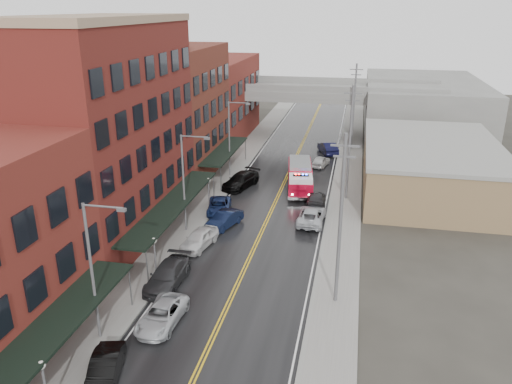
{
  "coord_description": "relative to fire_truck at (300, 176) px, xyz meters",
  "views": [
    {
      "loc": [
        7.83,
        -15.21,
        19.28
      ],
      "look_at": [
        -0.98,
        27.4,
        3.0
      ],
      "focal_mm": 35.0,
      "sensor_mm": 36.0,
      "label": 1
    }
  ],
  "objects": [
    {
      "name": "tan_building",
      "position": [
        13.97,
        3.14,
        0.89
      ],
      "size": [
        14.0,
        22.0,
        5.0
      ],
      "primitive_type": "cube",
      "color": "olive",
      "rests_on": "ground"
    },
    {
      "name": "awning_1",
      "position": [
        -9.53,
        -13.86,
        1.38
      ],
      "size": [
        2.6,
        18.0,
        3.09
      ],
      "color": "black",
      "rests_on": "ground"
    },
    {
      "name": "parked_car_left_5",
      "position": [
        -5.63,
        -11.29,
        -0.88
      ],
      "size": [
        2.93,
        4.7,
        1.46
      ],
      "primitive_type": "imported",
      "rotation": [
        0.0,
        0.0,
        -0.34
      ],
      "color": "black",
      "rests_on": "ground"
    },
    {
      "name": "curb_left",
      "position": [
        -7.68,
        -6.86,
        -1.53
      ],
      "size": [
        0.3,
        160.0,
        0.15
      ],
      "primitive_type": "cube",
      "color": "gray",
      "rests_on": "ground"
    },
    {
      "name": "globe_lamp_0",
      "position": [
        -8.43,
        -34.86,
        0.71
      ],
      "size": [
        0.44,
        0.44,
        3.12
      ],
      "color": "#59595B",
      "rests_on": "ground"
    },
    {
      "name": "parked_car_right_3",
      "position": [
        2.03,
        15.34,
        -0.78
      ],
      "size": [
        3.36,
        5.35,
        1.66
      ],
      "primitive_type": "imported",
      "rotation": [
        0.0,
        0.0,
        3.49
      ],
      "color": "black",
      "rests_on": "ground"
    },
    {
      "name": "brick_building_b",
      "position": [
        -15.33,
        -13.86,
        7.39
      ],
      "size": [
        9.0,
        20.0,
        18.0
      ],
      "primitive_type": "cube",
      "color": "#5B1D18",
      "rests_on": "ground"
    },
    {
      "name": "parked_car_right_2",
      "position": [
        1.57,
        9.3,
        -0.94
      ],
      "size": [
        2.43,
        4.18,
        1.34
      ],
      "primitive_type": "imported",
      "rotation": [
        0.0,
        0.0,
        2.91
      ],
      "color": "#BEBEBE",
      "rests_on": "ground"
    },
    {
      "name": "utility_pole_0",
      "position": [
        5.17,
        -21.86,
        4.7
      ],
      "size": [
        1.8,
        0.24,
        12.0
      ],
      "color": "#59595B",
      "rests_on": "ground"
    },
    {
      "name": "road",
      "position": [
        -2.03,
        -6.86,
        -1.6
      ],
      "size": [
        11.0,
        160.0,
        0.02
      ],
      "primitive_type": "cube",
      "color": "black",
      "rests_on": "ground"
    },
    {
      "name": "parked_car_right_1",
      "position": [
        2.21,
        -4.33,
        -0.91
      ],
      "size": [
        2.18,
        4.91,
        1.4
      ],
      "primitive_type": "imported",
      "rotation": [
        0.0,
        0.0,
        3.19
      ],
      "color": "black",
      "rests_on": "ground"
    },
    {
      "name": "curb_right",
      "position": [
        3.62,
        -6.86,
        -1.53
      ],
      "size": [
        0.3,
        160.0,
        0.15
      ],
      "primitive_type": "cube",
      "color": "gray",
      "rests_on": "ground"
    },
    {
      "name": "fire_truck",
      "position": [
        0.0,
        0.0,
        0.0
      ],
      "size": [
        4.18,
        8.42,
        2.97
      ],
      "rotation": [
        0.0,
        0.0,
        0.15
      ],
      "color": "#A7071F",
      "rests_on": "ground"
    },
    {
      "name": "parked_car_left_4",
      "position": [
        -6.66,
        -15.66,
        -0.84
      ],
      "size": [
        2.68,
        4.78,
        1.54
      ],
      "primitive_type": "imported",
      "rotation": [
        0.0,
        0.0,
        -0.2
      ],
      "color": "silver",
      "rests_on": "ground"
    },
    {
      "name": "sidewalk_left",
      "position": [
        -9.33,
        -6.86,
        -1.53
      ],
      "size": [
        3.0,
        160.0,
        0.15
      ],
      "primitive_type": "cube",
      "color": "slate",
      "rests_on": "ground"
    },
    {
      "name": "awning_0",
      "position": [
        -9.52,
        -32.86,
        1.38
      ],
      "size": [
        2.6,
        16.0,
        3.09
      ],
      "color": "black",
      "rests_on": "ground"
    },
    {
      "name": "globe_lamp_1",
      "position": [
        -8.43,
        -20.86,
        0.71
      ],
      "size": [
        0.44,
        0.44,
        3.12
      ],
      "color": "#59595B",
      "rests_on": "ground"
    },
    {
      "name": "street_lamp_1",
      "position": [
        -8.58,
        -12.86,
        3.58
      ],
      "size": [
        2.64,
        0.22,
        9.0
      ],
      "color": "#59595B",
      "rests_on": "ground"
    },
    {
      "name": "overpass",
      "position": [
        -2.03,
        25.14,
        4.38
      ],
      "size": [
        40.0,
        10.0,
        7.5
      ],
      "color": "slate",
      "rests_on": "ground"
    },
    {
      "name": "parked_car_right_0",
      "position": [
        2.17,
        -8.66,
        -0.89
      ],
      "size": [
        2.54,
        5.25,
        1.44
      ],
      "primitive_type": "imported",
      "rotation": [
        0.0,
        0.0,
        3.11
      ],
      "color": "#B4B7BD",
      "rests_on": "ground"
    },
    {
      "name": "street_lamp_2",
      "position": [
        -8.58,
        3.14,
        3.58
      ],
      "size": [
        2.64,
        0.22,
        9.0
      ],
      "color": "#59595B",
      "rests_on": "ground"
    },
    {
      "name": "utility_pole_2",
      "position": [
        5.17,
        18.14,
        4.7
      ],
      "size": [
        1.8,
        0.24,
        12.0
      ],
      "color": "#59595B",
      "rests_on": "ground"
    },
    {
      "name": "awning_2",
      "position": [
        -9.52,
        3.64,
        1.38
      ],
      "size": [
        2.6,
        13.0,
        3.09
      ],
      "color": "black",
      "rests_on": "ground"
    },
    {
      "name": "brick_building_far",
      "position": [
        -15.33,
        21.14,
        4.39
      ],
      "size": [
        9.0,
        20.0,
        12.0
      ],
      "primitive_type": "cube",
      "color": "maroon",
      "rests_on": "ground"
    },
    {
      "name": "parked_car_left_1",
      "position": [
        -6.74,
        -32.16,
        -0.9
      ],
      "size": [
        2.5,
        4.52,
        1.41
      ],
      "primitive_type": "imported",
      "rotation": [
        0.0,
        0.0,
        0.25
      ],
      "color": "black",
      "rests_on": "ground"
    },
    {
      "name": "utility_pole_1",
      "position": [
        5.17,
        -1.86,
        4.7
      ],
      "size": [
        1.8,
        0.24,
        12.0
      ],
      "color": "#59595B",
      "rests_on": "ground"
    },
    {
      "name": "parked_car_left_7",
      "position": [
        -6.63,
        -0.44,
        -0.79
      ],
      "size": [
        3.95,
        6.05,
        1.63
      ],
      "primitive_type": "imported",
      "rotation": [
        0.0,
        0.0,
        -0.32
      ],
      "color": "black",
      "rests_on": "ground"
    },
    {
      "name": "parked_car_left_6",
      "position": [
        -7.03,
        -8.06,
        -0.94
      ],
      "size": [
        3.1,
        5.11,
        1.33
      ],
      "primitive_type": "imported",
      "rotation": [
        0.0,
        0.0,
        0.2
      ],
      "color": "navy",
      "rests_on": "ground"
    },
    {
      "name": "globe_lamp_2",
      "position": [
        -8.43,
        -6.86,
        0.71
      ],
      "size": [
        0.44,
        0.44,
        3.12
      ],
      "color": "#59595B",
      "rests_on": "ground"
    },
    {
      "name": "street_lamp_0",
      "position": [
        -8.58,
        -28.86,
        3.58
      ],
      "size": [
        2.64,
        0.22,
        9.0
      ],
      "color": "#59595B",
      "rests_on": "ground"
    },
    {
      "name": "right_far_block",
      "position": [
        15.97,
        33.14,
        2.39
      ],
      "size": [
        18.0,
        30.0,
        8.0
      ],
      "primitive_type": "cube",
      "color": "slate",
      "rests_on": "ground"
    },
    {
      "name": "parked_car_left_2",
      "position": [
        -5.63,
        -26.66,
        -0.94
      ],
      "size": [
        2.4,
        4.89,
        1.34
      ],
      "primitive_type": "imported",
      "rotation": [
        0.0,
        0.0,
        -0.04
      ],
      "color": "#B1B5BA",
      "rests_on": "ground"
    },
    {
      "name": "parked_car_left_3",
      "position": [
        -7.03,
        -22.02,
        -0.82
      ],
      "size": [
        2.27,
        5.44,
        1.57
      ],
      "primitive_type": "imported",
      "rotation": [
        0.0,
        0.0,
        -0.01
      ],
      "color": "#28292B",
      "rests_on": "ground"
    },
    {
      "name": "sidewalk_right",
      "position": [
        5.27,
        -6.86,
        -1.53
      ],
      "size": [
        3.0,
        160.0,
        0.15
      ],
      "primitive_type": "cube",
      "color": "slate",
      "rests_on": "ground"
    },
    {
      "name": "brick_building_c",
      "position": [
        -15.33,
        3.64,
        5.89
      ],
      "size": [
        9.0,
        15.0,
        15.0
      ],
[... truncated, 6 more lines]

